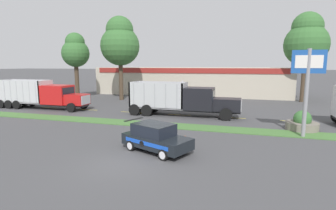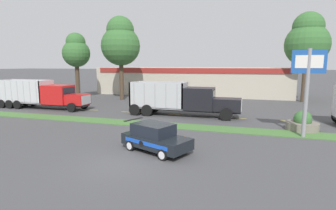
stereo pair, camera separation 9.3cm
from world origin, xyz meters
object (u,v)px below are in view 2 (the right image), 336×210
(dump_truck_lead, at_px, (191,101))
(stone_planter, at_px, (302,123))
(traffic_cone, at_px, (185,140))
(store_sign_post, at_px, (308,77))
(dump_truck_mid, at_px, (49,96))
(rally_car, at_px, (155,137))

(dump_truck_lead, distance_m, stone_planter, 10.11)
(stone_planter, bearing_deg, dump_truck_lead, 162.45)
(stone_planter, height_order, traffic_cone, stone_planter)
(store_sign_post, xyz_separation_m, traffic_cone, (-7.64, -4.07, -3.98))
(dump_truck_mid, height_order, store_sign_post, store_sign_post)
(rally_car, height_order, store_sign_post, store_sign_post)
(dump_truck_lead, xyz_separation_m, dump_truck_mid, (-16.69, -0.35, -0.06))
(dump_truck_mid, xyz_separation_m, stone_planter, (26.28, -2.68, -0.96))
(rally_car, bearing_deg, store_sign_post, 32.89)
(dump_truck_lead, bearing_deg, rally_car, -88.75)
(dump_truck_mid, bearing_deg, traffic_cone, -26.12)
(stone_planter, xyz_separation_m, traffic_cone, (-7.96, -6.30, -0.24))
(store_sign_post, bearing_deg, dump_truck_lead, 150.42)
(dump_truck_mid, relative_size, traffic_cone, 18.11)
(rally_car, xyz_separation_m, traffic_cone, (1.38, 1.76, -0.53))
(dump_truck_mid, relative_size, stone_planter, 4.75)
(store_sign_post, bearing_deg, traffic_cone, -151.93)
(dump_truck_lead, relative_size, store_sign_post, 1.79)
(traffic_cone, bearing_deg, store_sign_post, 28.07)
(dump_truck_lead, relative_size, rally_car, 2.44)
(rally_car, distance_m, stone_planter, 12.35)
(stone_planter, bearing_deg, traffic_cone, -141.64)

